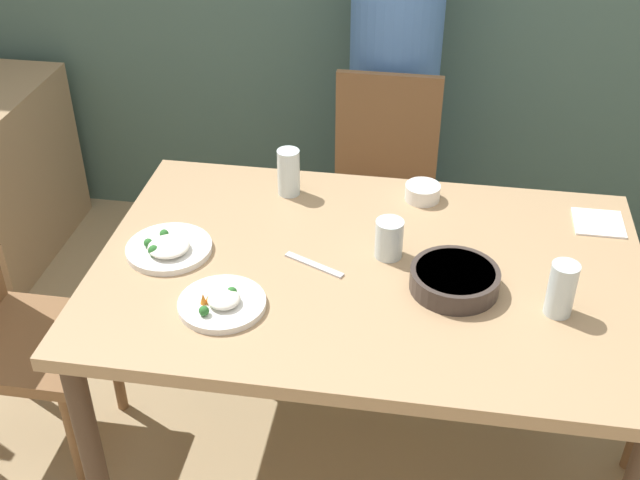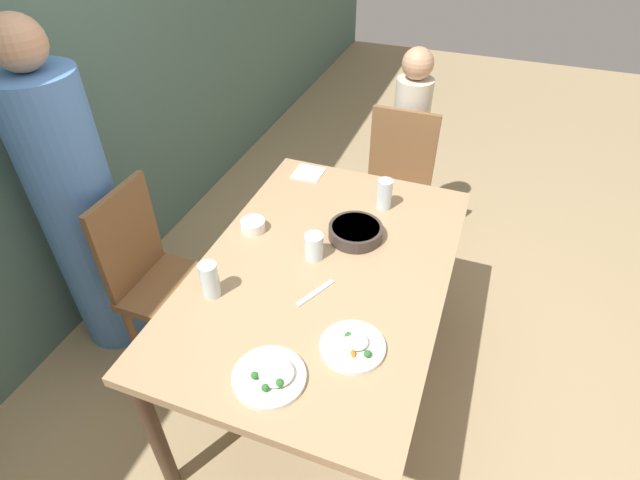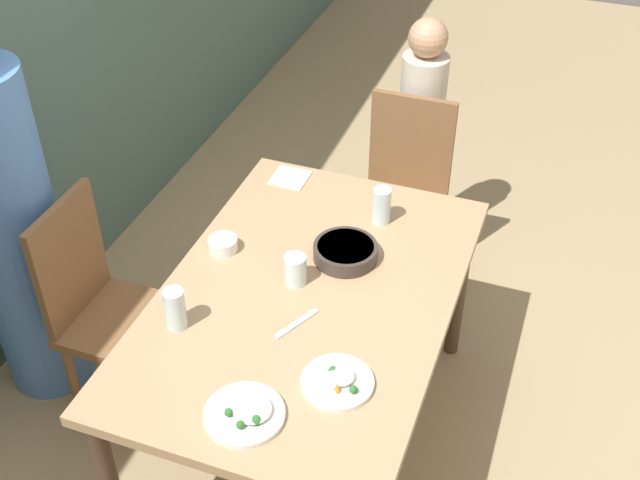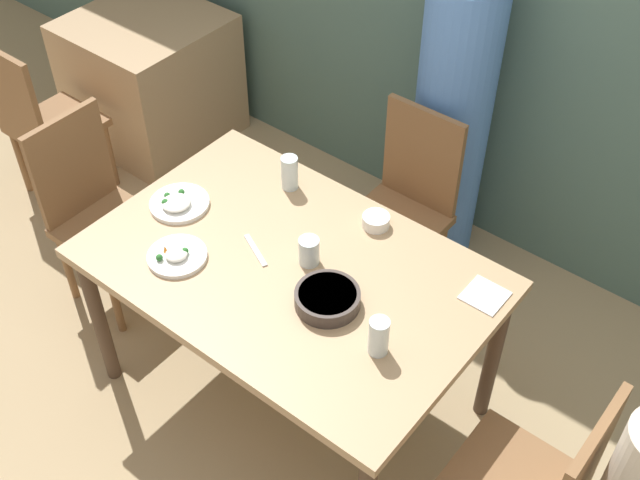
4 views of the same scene
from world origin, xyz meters
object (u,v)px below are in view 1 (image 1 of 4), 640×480
(person_adult, at_px, (393,94))
(glass_water_tall, at_px, (389,239))
(plate_rice_adult, at_px, (222,303))
(bowl_curry, at_px, (455,279))
(chair_adult_spot, at_px, (382,197))

(person_adult, bearing_deg, glass_water_tall, -85.95)
(plate_rice_adult, distance_m, glass_water_tall, 0.48)
(person_adult, height_order, glass_water_tall, person_adult)
(person_adult, relative_size, bowl_curry, 7.11)
(bowl_curry, height_order, glass_water_tall, glass_water_tall)
(bowl_curry, relative_size, glass_water_tall, 2.09)
(chair_adult_spot, xyz_separation_m, glass_water_tall, (0.08, -0.76, 0.34))
(chair_adult_spot, height_order, bowl_curry, chair_adult_spot)
(chair_adult_spot, bearing_deg, bowl_curry, -73.81)
(plate_rice_adult, xyz_separation_m, glass_water_tall, (0.39, 0.29, 0.04))
(bowl_curry, distance_m, plate_rice_adult, 0.59)
(chair_adult_spot, xyz_separation_m, plate_rice_adult, (-0.31, -1.05, 0.29))
(chair_adult_spot, xyz_separation_m, person_adult, (0.00, 0.34, 0.26))
(plate_rice_adult, height_order, glass_water_tall, glass_water_tall)
(chair_adult_spot, relative_size, glass_water_tall, 8.47)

